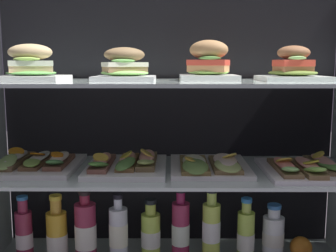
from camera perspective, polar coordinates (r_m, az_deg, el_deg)
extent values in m
cylinder|color=black|center=(1.66, -21.74, -0.32)|extent=(0.03, 0.03, 0.93)
cube|color=black|center=(1.54, 0.07, 0.42)|extent=(1.19, 0.01, 0.89)
cube|color=silver|center=(1.35, 0.00, -6.17)|extent=(1.21, 0.40, 0.01)
cube|color=silver|center=(1.31, 0.00, 5.90)|extent=(1.21, 0.40, 0.01)
cube|color=white|center=(1.34, -18.06, 6.16)|extent=(0.20, 0.20, 0.02)
ellipsoid|color=#61AE51|center=(1.34, -18.09, 6.86)|extent=(0.15, 0.13, 0.02)
cube|color=#E1C085|center=(1.34, -18.11, 7.33)|extent=(0.14, 0.11, 0.02)
cube|color=silver|center=(1.34, -18.15, 8.09)|extent=(0.15, 0.12, 0.02)
ellipsoid|color=#9FCB57|center=(1.30, -18.66, 8.61)|extent=(0.08, 0.05, 0.02)
ellipsoid|color=tan|center=(1.34, -18.21, 9.51)|extent=(0.15, 0.12, 0.05)
cube|color=white|center=(1.34, -5.89, 6.47)|extent=(0.19, 0.19, 0.02)
ellipsoid|color=#8AD362|center=(1.34, -5.90, 7.19)|extent=(0.15, 0.13, 0.02)
cube|color=#94744B|center=(1.34, -5.90, 7.64)|extent=(0.15, 0.12, 0.02)
cube|color=silver|center=(1.34, -5.91, 8.32)|extent=(0.15, 0.13, 0.01)
ellipsoid|color=#63A54E|center=(1.30, -6.10, 8.80)|extent=(0.08, 0.06, 0.01)
ellipsoid|color=brown|center=(1.34, -5.93, 9.62)|extent=(0.15, 0.13, 0.05)
cube|color=white|center=(1.37, 5.50, 6.57)|extent=(0.18, 0.18, 0.02)
ellipsoid|color=#94D45A|center=(1.37, 5.51, 7.27)|extent=(0.13, 0.11, 0.02)
cube|color=tan|center=(1.37, 5.52, 7.77)|extent=(0.14, 0.12, 0.02)
cube|color=#C83C2C|center=(1.37, 5.53, 8.58)|extent=(0.14, 0.12, 0.02)
ellipsoid|color=#5E9543|center=(1.33, 5.69, 9.14)|extent=(0.08, 0.05, 0.02)
ellipsoid|color=#A57849|center=(1.37, 5.56, 10.27)|extent=(0.15, 0.12, 0.06)
cube|color=white|center=(1.39, 16.57, 6.23)|extent=(0.21, 0.21, 0.01)
ellipsoid|color=olive|center=(1.39, 16.60, 6.94)|extent=(0.15, 0.13, 0.02)
cube|color=#9C643E|center=(1.39, 16.62, 7.40)|extent=(0.11, 0.10, 0.02)
cube|color=#D1402C|center=(1.39, 16.65, 8.20)|extent=(0.12, 0.11, 0.02)
ellipsoid|color=#91C66E|center=(1.36, 17.14, 8.78)|extent=(0.07, 0.04, 0.02)
ellipsoid|color=brown|center=(1.39, 16.71, 9.53)|extent=(0.12, 0.11, 0.04)
cube|color=white|center=(1.43, -17.04, -5.20)|extent=(0.25, 0.30, 0.02)
cube|color=brown|center=(1.45, -19.99, -4.49)|extent=(0.06, 0.23, 0.02)
ellipsoid|color=#99C265|center=(1.39, -20.99, -4.55)|extent=(0.06, 0.12, 0.04)
ellipsoid|color=silver|center=(1.45, -20.02, -3.89)|extent=(0.05, 0.18, 0.02)
cylinder|color=orange|center=(1.47, -19.92, -3.30)|extent=(0.07, 0.07, 0.02)
cube|color=brown|center=(1.44, -17.13, -4.55)|extent=(0.06, 0.23, 0.01)
ellipsoid|color=#88B648|center=(1.37, -18.02, -4.72)|extent=(0.08, 0.13, 0.02)
ellipsoid|color=silver|center=(1.44, -17.15, -4.05)|extent=(0.05, 0.19, 0.01)
cylinder|color=orange|center=(1.44, -17.31, -3.66)|extent=(0.05, 0.05, 0.02)
cube|color=brown|center=(1.40, -14.50, -4.75)|extent=(0.06, 0.19, 0.01)
ellipsoid|color=#4F9449|center=(1.34, -15.16, -4.79)|extent=(0.06, 0.10, 0.04)
ellipsoid|color=#F4E4C4|center=(1.40, -14.52, -4.10)|extent=(0.05, 0.16, 0.02)
cylinder|color=orange|center=(1.37, -14.83, -3.78)|extent=(0.05, 0.05, 0.01)
cube|color=white|center=(1.35, -5.62, -5.59)|extent=(0.25, 0.30, 0.02)
cube|color=brown|center=(1.35, -8.90, -5.03)|extent=(0.06, 0.22, 0.01)
ellipsoid|color=#519339|center=(1.28, -9.39, -5.16)|extent=(0.07, 0.12, 0.04)
ellipsoid|color=#F4A280|center=(1.34, -8.92, -4.41)|extent=(0.05, 0.17, 0.02)
cylinder|color=yellow|center=(1.31, -9.13, -4.24)|extent=(0.07, 0.07, 0.02)
cube|color=brown|center=(1.36, -5.48, -4.91)|extent=(0.06, 0.23, 0.01)
ellipsoid|color=#59903F|center=(1.29, -5.80, -5.12)|extent=(0.08, 0.12, 0.03)
ellipsoid|color=#F0A98C|center=(1.36, -5.48, -4.35)|extent=(0.05, 0.18, 0.02)
cylinder|color=yellow|center=(1.35, -5.74, -3.95)|extent=(0.05, 0.05, 0.03)
cube|color=brown|center=(1.36, -2.87, -4.79)|extent=(0.06, 0.23, 0.02)
ellipsoid|color=#A7C45F|center=(1.29, -3.05, -4.89)|extent=(0.06, 0.12, 0.04)
ellipsoid|color=#E59F82|center=(1.36, -2.87, -4.07)|extent=(0.05, 0.18, 0.02)
cylinder|color=#F8D14C|center=(1.33, -2.85, -3.72)|extent=(0.05, 0.05, 0.03)
cube|color=white|center=(1.37, 5.63, -5.50)|extent=(0.25, 0.30, 0.01)
cube|color=brown|center=(1.33, 3.56, -5.26)|extent=(0.09, 0.23, 0.01)
ellipsoid|color=olive|center=(1.26, 3.73, -5.49)|extent=(0.08, 0.12, 0.03)
ellipsoid|color=#EBEFBF|center=(1.33, 3.56, -4.74)|extent=(0.07, 0.19, 0.01)
cylinder|color=yellow|center=(1.30, 3.32, -4.60)|extent=(0.06, 0.06, 0.02)
cube|color=brown|center=(1.34, 7.74, -5.21)|extent=(0.09, 0.21, 0.01)
ellipsoid|color=#A1BA61|center=(1.28, 8.11, -5.36)|extent=(0.10, 0.12, 0.03)
ellipsoid|color=beige|center=(1.34, 7.75, -4.55)|extent=(0.07, 0.17, 0.02)
cylinder|color=#F5DD4A|center=(1.33, 8.31, -4.09)|extent=(0.07, 0.06, 0.03)
cube|color=white|center=(1.38, 17.92, -5.75)|extent=(0.25, 0.30, 0.01)
cube|color=brown|center=(1.34, 15.51, -5.49)|extent=(0.06, 0.22, 0.01)
ellipsoid|color=#8ED26F|center=(1.28, 16.29, -5.67)|extent=(0.08, 0.12, 0.04)
ellipsoid|color=#F6927C|center=(1.34, 15.53, -4.95)|extent=(0.05, 0.18, 0.01)
cylinder|color=yellow|center=(1.34, 15.50, -4.52)|extent=(0.06, 0.06, 0.03)
cube|color=brown|center=(1.35, 18.34, -5.46)|extent=(0.06, 0.23, 0.01)
ellipsoid|color=#8ACB4F|center=(1.29, 19.29, -5.62)|extent=(0.06, 0.12, 0.04)
ellipsoid|color=#F4A88D|center=(1.35, 18.37, -4.85)|extent=(0.05, 0.18, 0.02)
cylinder|color=yellow|center=(1.32, 18.86, -4.64)|extent=(0.07, 0.07, 0.02)
cube|color=brown|center=(1.42, 20.35, -4.98)|extent=(0.06, 0.24, 0.01)
ellipsoid|color=#56933E|center=(1.35, 21.40, -5.20)|extent=(0.08, 0.13, 0.02)
ellipsoid|color=#EDA58F|center=(1.41, 20.38, -4.42)|extent=(0.05, 0.19, 0.02)
cylinder|color=yellow|center=(1.43, 19.75, -3.73)|extent=(0.04, 0.04, 0.03)
cylinder|color=#922744|center=(1.55, -18.96, -13.95)|extent=(0.06, 0.06, 0.17)
cylinder|color=white|center=(1.55, -18.93, -14.43)|extent=(0.06, 0.06, 0.05)
cylinder|color=#9F2B4C|center=(1.51, -19.15, -10.21)|extent=(0.03, 0.03, 0.04)
cylinder|color=#2D6EAF|center=(1.50, -19.21, -9.20)|extent=(0.04, 0.04, 0.01)
cylinder|color=gold|center=(1.52, -14.85, -14.29)|extent=(0.07, 0.07, 0.17)
cylinder|color=white|center=(1.53, -14.82, -15.09)|extent=(0.07, 0.07, 0.06)
cylinder|color=gold|center=(1.48, -15.01, -10.48)|extent=(0.04, 0.04, 0.05)
cylinder|color=gold|center=(1.47, -15.06, -9.35)|extent=(0.04, 0.04, 0.01)
cylinder|color=#992A47|center=(1.48, -11.13, -14.03)|extent=(0.07, 0.07, 0.20)
cylinder|color=white|center=(1.49, -11.12, -14.45)|extent=(0.07, 0.07, 0.08)
cylinder|color=maroon|center=(1.44, -11.26, -9.76)|extent=(0.03, 0.03, 0.03)
cylinder|color=black|center=(1.44, -11.29, -8.88)|extent=(0.04, 0.04, 0.01)
cylinder|color=silver|center=(1.46, -6.74, -14.59)|extent=(0.06, 0.06, 0.19)
cylinder|color=white|center=(1.46, -6.74, -14.42)|extent=(0.06, 0.06, 0.08)
cylinder|color=silver|center=(1.42, -6.82, -10.43)|extent=(0.03, 0.03, 0.04)
cylinder|color=black|center=(1.41, -6.84, -9.46)|extent=(0.03, 0.03, 0.01)
cylinder|color=#BADA4B|center=(1.48, -2.36, -14.77)|extent=(0.06, 0.06, 0.16)
cylinder|color=silver|center=(1.48, -2.36, -14.98)|extent=(0.07, 0.07, 0.06)
cylinder|color=#B3CD45|center=(1.45, -2.38, -11.19)|extent=(0.04, 0.04, 0.04)
cylinder|color=black|center=(1.44, -2.39, -10.17)|extent=(0.04, 0.04, 0.02)
cylinder|color=#9C274B|center=(1.48, 1.73, -14.05)|extent=(0.06, 0.06, 0.20)
cylinder|color=white|center=(1.48, 1.72, -14.45)|extent=(0.06, 0.06, 0.07)
cylinder|color=#921C4A|center=(1.43, 1.75, -9.71)|extent=(0.03, 0.03, 0.04)
cylinder|color=black|center=(1.43, 1.75, -8.78)|extent=(0.03, 0.03, 0.01)
cylinder|color=#C0D750|center=(1.46, 5.89, -14.25)|extent=(0.06, 0.06, 0.20)
cylinder|color=silver|center=(1.46, 5.90, -13.98)|extent=(0.06, 0.06, 0.07)
cylinder|color=#B7D756|center=(1.42, 5.97, -9.76)|extent=(0.03, 0.03, 0.04)
cylinder|color=black|center=(1.41, 5.98, -8.70)|extent=(0.04, 0.04, 0.01)
cylinder|color=#B8DB4D|center=(1.49, 10.52, -14.56)|extent=(0.06, 0.06, 0.17)
cylinder|color=white|center=(1.49, 10.50, -15.13)|extent=(0.06, 0.06, 0.06)
cylinder|color=#B9D454|center=(1.45, 10.63, -10.82)|extent=(0.03, 0.03, 0.04)
cylinder|color=#2A72B9|center=(1.44, 10.66, -9.87)|extent=(0.04, 0.04, 0.01)
cylinder|color=white|center=(1.52, 14.10, -14.56)|extent=(0.07, 0.07, 0.15)
cylinder|color=silver|center=(1.52, 14.10, -14.55)|extent=(0.07, 0.07, 0.04)
cylinder|color=white|center=(1.49, 14.22, -11.37)|extent=(0.04, 0.04, 0.03)
cylinder|color=#326EB5|center=(1.48, 14.26, -10.55)|extent=(0.05, 0.05, 0.01)
sphere|color=orange|center=(1.57, 17.62, -15.47)|extent=(0.08, 0.08, 0.08)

